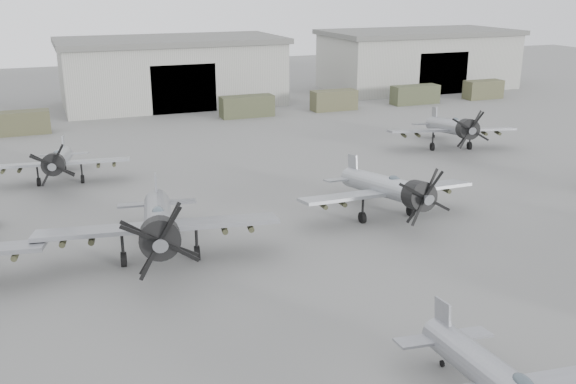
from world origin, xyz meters
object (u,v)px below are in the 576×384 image
object	(u,v)px
aircraft_mid_1	(159,223)
aircraft_far_1	(453,127)
aircraft_far_0	(58,160)
aircraft_mid_2	(389,188)

from	to	relation	value
aircraft_mid_1	aircraft_far_1	bearing A→B (deg)	36.24
aircraft_mid_1	aircraft_far_0	world-z (taller)	aircraft_mid_1
aircraft_mid_2	aircraft_mid_1	bearing A→B (deg)	-173.79
aircraft_mid_1	aircraft_mid_2	xyz separation A→B (m)	(15.96, 1.48, -0.27)
aircraft_mid_1	aircraft_far_0	bearing A→B (deg)	113.45
aircraft_mid_2	aircraft_far_1	bearing A→B (deg)	44.24
aircraft_mid_2	aircraft_far_0	xyz separation A→B (m)	(-20.61, 16.76, -0.24)
aircraft_mid_1	aircraft_mid_2	size ratio (longest dim) A/B	1.13
aircraft_mid_1	aircraft_far_0	size ratio (longest dim) A/B	1.25
aircraft_mid_2	aircraft_far_1	world-z (taller)	aircraft_mid_2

